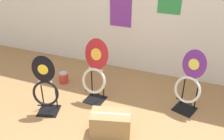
# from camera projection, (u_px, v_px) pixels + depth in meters

# --- Properties ---
(toilet_seat_display_jazz_black) EXTENTS (0.38, 0.35, 0.85)m
(toilet_seat_display_jazz_black) POSITION_uv_depth(u_px,v_px,m) (45.00, 88.00, 3.31)
(toilet_seat_display_jazz_black) COLOR black
(toilet_seat_display_jazz_black) RESTS_ON ground_plane
(toilet_seat_display_crimson_swirl) EXTENTS (0.38, 0.30, 0.94)m
(toilet_seat_display_crimson_swirl) POSITION_uv_depth(u_px,v_px,m) (95.00, 73.00, 3.54)
(toilet_seat_display_crimson_swirl) COLOR black
(toilet_seat_display_crimson_swirl) RESTS_ON ground_plane
(toilet_seat_display_purple_note) EXTENTS (0.40, 0.36, 0.89)m
(toilet_seat_display_purple_note) POSITION_uv_depth(u_px,v_px,m) (190.00, 83.00, 3.34)
(toilet_seat_display_purple_note) COLOR black
(toilet_seat_display_purple_note) RESTS_ON ground_plane
(paint_can) EXTENTS (0.16, 0.16, 0.18)m
(paint_can) POSITION_uv_depth(u_px,v_px,m) (64.00, 77.00, 4.14)
(paint_can) COLOR red
(paint_can) RESTS_ON ground_plane
(storage_box) EXTENTS (0.53, 0.39, 0.31)m
(storage_box) POSITION_uv_depth(u_px,v_px,m) (111.00, 124.00, 3.03)
(storage_box) COLOR #A37F51
(storage_box) RESTS_ON ground_plane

